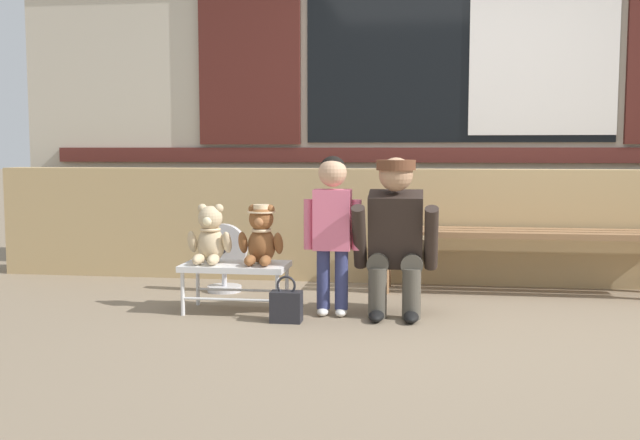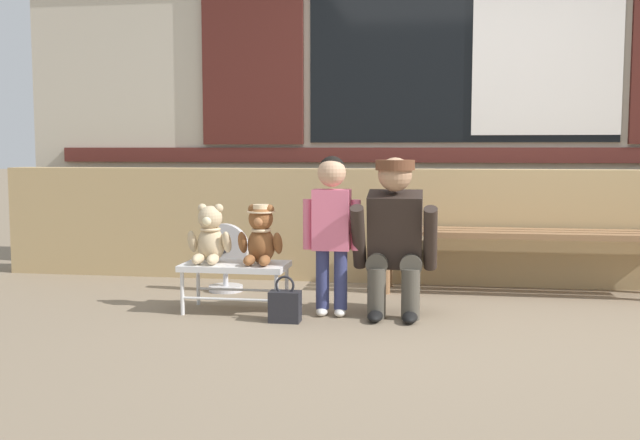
% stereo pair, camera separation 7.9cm
% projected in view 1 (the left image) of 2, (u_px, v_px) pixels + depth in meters
% --- Properties ---
extents(ground_plane, '(60.00, 60.00, 0.00)m').
position_uv_depth(ground_plane, '(467.00, 327.00, 4.15)').
color(ground_plane, '#84725B').
extents(brick_low_wall, '(7.13, 0.25, 0.85)m').
position_uv_depth(brick_low_wall, '(458.00, 226.00, 5.52)').
color(brick_low_wall, tan).
rests_on(brick_low_wall, ground).
extents(shop_facade, '(7.28, 0.26, 3.31)m').
position_uv_depth(shop_facade, '(459.00, 64.00, 5.90)').
color(shop_facade, beige).
rests_on(shop_facade, ground).
extents(wooden_bench_long, '(2.10, 0.40, 0.44)m').
position_uv_depth(wooden_bench_long, '(526.00, 240.00, 5.10)').
color(wooden_bench_long, '#8E6642').
rests_on(wooden_bench_long, ground).
extents(small_display_bench, '(0.64, 0.36, 0.30)m').
position_uv_depth(small_display_bench, '(236.00, 269.00, 4.54)').
color(small_display_bench, silver).
rests_on(small_display_bench, ground).
extents(teddy_bear_plain, '(0.28, 0.26, 0.36)m').
position_uv_depth(teddy_bear_plain, '(210.00, 236.00, 4.54)').
color(teddy_bear_plain, '#CCB289').
rests_on(teddy_bear_plain, small_display_bench).
extents(teddy_bear_with_hat, '(0.28, 0.27, 0.36)m').
position_uv_depth(teddy_bear_with_hat, '(261.00, 236.00, 4.50)').
color(teddy_bear_with_hat, brown).
rests_on(teddy_bear_with_hat, small_display_bench).
extents(child_standing, '(0.35, 0.18, 0.96)m').
position_uv_depth(child_standing, '(332.00, 218.00, 4.40)').
color(child_standing, navy).
rests_on(child_standing, ground).
extents(adult_crouching, '(0.50, 0.49, 0.95)m').
position_uv_depth(adult_crouching, '(397.00, 236.00, 4.40)').
color(adult_crouching, '#4C473D').
rests_on(adult_crouching, ground).
extents(handbag_on_ground, '(0.18, 0.11, 0.27)m').
position_uv_depth(handbag_on_ground, '(286.00, 306.00, 4.27)').
color(handbag_on_ground, '#232328').
rests_on(handbag_on_ground, ground).
extents(floor_fan, '(0.34, 0.24, 0.48)m').
position_uv_depth(floor_fan, '(224.00, 258.00, 5.17)').
color(floor_fan, silver).
rests_on(floor_fan, ground).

